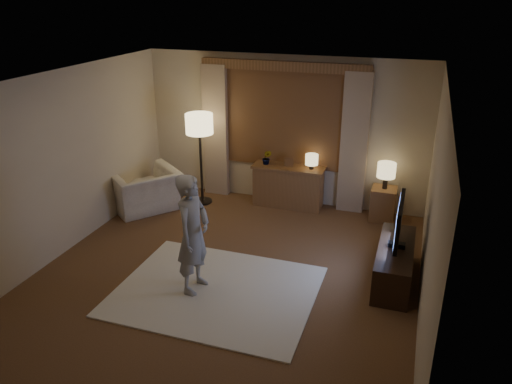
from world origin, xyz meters
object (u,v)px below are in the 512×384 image
at_px(sideboard, 288,187).
at_px(tv_stand, 394,264).
at_px(armchair, 145,190).
at_px(side_table, 383,204).
at_px(person, 193,234).

relative_size(sideboard, tv_stand, 0.86).
distance_m(armchair, side_table, 4.07).
bearing_deg(sideboard, side_table, -1.74).
distance_m(armchair, person, 2.81).
xyz_separation_m(tv_stand, person, (-2.40, -1.04, 0.55)).
relative_size(armchair, side_table, 1.95).
height_order(tv_stand, person, person).
xyz_separation_m(armchair, side_table, (3.97, 0.89, -0.07)).
height_order(sideboard, armchair, armchair).
height_order(armchair, person, person).
bearing_deg(armchair, tv_stand, 115.49).
distance_m(sideboard, armchair, 2.51).
bearing_deg(tv_stand, side_table, 99.86).
bearing_deg(side_table, tv_stand, -80.14).
relative_size(tv_stand, person, 0.90).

